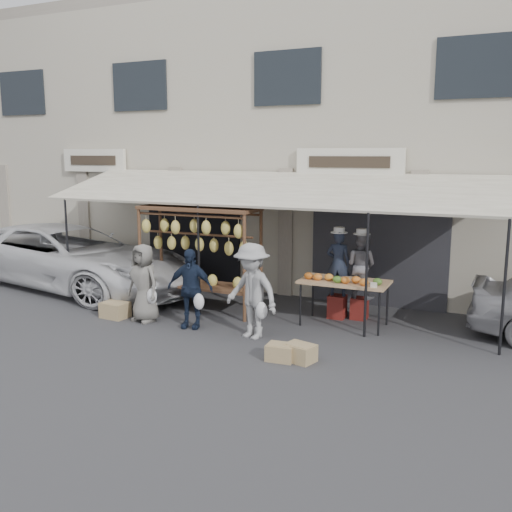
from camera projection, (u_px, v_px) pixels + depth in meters
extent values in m
plane|color=#2D2D30|center=(215.00, 337.00, 10.52)|extent=(90.00, 90.00, 0.00)
cube|color=#B0A996|center=(327.00, 147.00, 15.71)|extent=(24.00, 6.00, 7.00)
cube|color=#9E9384|center=(330.00, 7.00, 15.06)|extent=(24.00, 6.00, 0.30)
cube|color=#232328|center=(379.00, 250.00, 12.49)|extent=(3.00, 0.10, 2.50)
cube|color=black|center=(194.00, 237.00, 14.41)|extent=(2.60, 0.10, 2.50)
cube|color=silver|center=(349.00, 162.00, 12.38)|extent=(2.40, 0.10, 0.60)
cube|color=silver|center=(94.00, 160.00, 15.25)|extent=(2.00, 0.10, 0.60)
cube|color=silver|center=(266.00, 188.00, 12.11)|extent=(10.00, 2.34, 0.63)
cylinder|color=black|center=(68.00, 249.00, 13.18)|extent=(0.05, 0.05, 2.30)
cylinder|color=black|center=(199.00, 261.00, 11.75)|extent=(0.05, 0.05, 2.30)
cylinder|color=black|center=(366.00, 276.00, 10.32)|extent=(0.05, 0.05, 2.30)
cylinder|color=black|center=(504.00, 288.00, 9.37)|extent=(0.05, 0.05, 2.30)
cylinder|color=#492B1D|center=(140.00, 258.00, 12.29)|extent=(0.07, 0.07, 2.20)
cylinder|color=#492B1D|center=(244.00, 268.00, 11.27)|extent=(0.07, 0.07, 2.20)
cylinder|color=#492B1D|center=(161.00, 253.00, 13.01)|extent=(0.07, 0.07, 2.20)
cylinder|color=#492B1D|center=(261.00, 261.00, 11.99)|extent=(0.07, 0.07, 2.20)
cube|color=#492B1D|center=(199.00, 208.00, 11.94)|extent=(2.60, 0.90, 0.07)
cylinder|color=#492B1D|center=(190.00, 216.00, 11.65)|extent=(2.50, 0.05, 0.05)
cylinder|color=#492B1D|center=(207.00, 212.00, 12.28)|extent=(2.50, 0.05, 0.05)
cylinder|color=#492B1D|center=(199.00, 234.00, 12.04)|extent=(2.50, 0.05, 0.05)
cube|color=#492B1D|center=(200.00, 285.00, 12.24)|extent=(2.50, 0.80, 0.05)
ellipsoid|color=#CCBF51|center=(146.00, 226.00, 12.15)|extent=(0.20, 0.18, 0.30)
ellipsoid|color=#CCBF51|center=(165.00, 225.00, 12.13)|extent=(0.20, 0.18, 0.30)
ellipsoid|color=#CCBF51|center=(175.00, 227.00, 11.85)|extent=(0.20, 0.18, 0.30)
ellipsoid|color=#CCBF51|center=(194.00, 226.00, 11.83)|extent=(0.20, 0.18, 0.30)
ellipsoid|color=#CCBF51|center=(206.00, 228.00, 11.54)|extent=(0.20, 0.18, 0.30)
ellipsoid|color=#CCBF51|center=(226.00, 228.00, 11.53)|extent=(0.20, 0.18, 0.30)
ellipsoid|color=#CCBF51|center=(239.00, 231.00, 11.25)|extent=(0.20, 0.18, 0.30)
ellipsoid|color=#CCBF51|center=(158.00, 242.00, 12.52)|extent=(0.20, 0.18, 0.30)
ellipsoid|color=#CCBF51|center=(172.00, 243.00, 12.37)|extent=(0.20, 0.18, 0.30)
ellipsoid|color=#CCBF51|center=(185.00, 243.00, 12.22)|extent=(0.20, 0.18, 0.30)
ellipsoid|color=#CCBF51|center=(200.00, 244.00, 12.08)|extent=(0.20, 0.18, 0.30)
ellipsoid|color=#CCBF51|center=(214.00, 245.00, 11.94)|extent=(0.20, 0.18, 0.30)
ellipsoid|color=#CCBF51|center=(229.00, 248.00, 11.80)|extent=(0.20, 0.18, 0.30)
ellipsoid|color=#CCBF51|center=(244.00, 248.00, 11.65)|extent=(0.20, 0.18, 0.30)
cube|color=tan|center=(345.00, 282.00, 11.07)|extent=(1.70, 0.90, 0.05)
cylinder|color=black|center=(300.00, 304.00, 11.13)|extent=(0.04, 0.04, 0.85)
cylinder|color=black|center=(379.00, 314.00, 10.50)|extent=(0.04, 0.04, 0.85)
cylinder|color=black|center=(313.00, 296.00, 11.80)|extent=(0.04, 0.04, 0.85)
cylinder|color=black|center=(387.00, 304.00, 11.16)|extent=(0.04, 0.04, 0.85)
ellipsoid|color=#B25919|center=(309.00, 276.00, 11.17)|extent=(0.18, 0.14, 0.14)
ellipsoid|color=orange|center=(318.00, 277.00, 11.07)|extent=(0.18, 0.14, 0.14)
ellipsoid|color=orange|center=(329.00, 277.00, 11.05)|extent=(0.18, 0.14, 0.14)
ellipsoid|color=#477226|center=(337.00, 279.00, 10.85)|extent=(0.18, 0.14, 0.14)
ellipsoid|color=orange|center=(345.00, 280.00, 10.79)|extent=(0.18, 0.14, 0.14)
ellipsoid|color=orange|center=(356.00, 280.00, 10.82)|extent=(0.18, 0.14, 0.14)
ellipsoid|color=orange|center=(364.00, 282.00, 10.61)|extent=(0.18, 0.14, 0.14)
ellipsoid|color=#477226|center=(378.00, 282.00, 10.65)|extent=(0.18, 0.14, 0.14)
imported|color=#1E2535|center=(338.00, 263.00, 11.53)|extent=(0.52, 0.37, 1.33)
imported|color=slate|center=(361.00, 265.00, 11.46)|extent=(0.74, 0.63, 1.34)
imported|color=slate|center=(144.00, 283.00, 11.37)|extent=(0.86, 0.65, 1.58)
imported|color=#162035|center=(190.00, 288.00, 10.96)|extent=(0.96, 0.54, 1.55)
imported|color=#969696|center=(252.00, 291.00, 10.33)|extent=(1.27, 0.93, 1.75)
cube|color=maroon|center=(337.00, 307.00, 11.69)|extent=(0.36, 0.36, 0.47)
cube|color=maroon|center=(359.00, 308.00, 11.61)|extent=(0.37, 0.37, 0.45)
cube|color=tan|center=(281.00, 352.00, 9.30)|extent=(0.47, 0.37, 0.27)
cube|color=tan|center=(300.00, 353.00, 9.26)|extent=(0.55, 0.47, 0.28)
cube|color=tan|center=(115.00, 310.00, 11.72)|extent=(0.56, 0.45, 0.32)
imported|color=silver|center=(65.00, 241.00, 14.42)|extent=(5.82, 3.44, 2.28)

